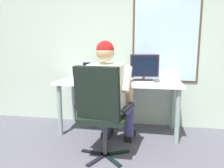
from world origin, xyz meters
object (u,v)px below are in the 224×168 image
object	(u,v)px
laptop	(94,75)
crt_monitor	(144,66)
desk_speaker	(121,74)
wine_glass	(75,74)
desk	(119,88)
office_chair	(101,108)
person_seated	(109,95)

from	to	relation	value
laptop	crt_monitor	bearing A→B (deg)	-3.22
desk_speaker	crt_monitor	bearing A→B (deg)	-16.78
laptop	wine_glass	xyz separation A→B (m)	(-0.21, -0.23, 0.04)
wine_glass	desk_speaker	size ratio (longest dim) A/B	0.93
desk	wine_glass	size ratio (longest dim) A/B	11.44
crt_monitor	desk_speaker	bearing A→B (deg)	163.22
office_chair	crt_monitor	distance (m)	1.00
wine_glass	desk_speaker	xyz separation A→B (m)	(0.60, 0.28, -0.02)
person_seated	crt_monitor	size ratio (longest dim) A/B	3.21
desk	crt_monitor	xyz separation A→B (m)	(0.34, 0.02, 0.31)
desk_speaker	wine_glass	bearing A→B (deg)	-154.66
person_seated	laptop	distance (m)	0.72
crt_monitor	person_seated	bearing A→B (deg)	-122.26
person_seated	laptop	bearing A→B (deg)	118.95
office_chair	person_seated	distance (m)	0.27
desk	person_seated	xyz separation A→B (m)	(-0.03, -0.56, 0.02)
laptop	desk	bearing A→B (deg)	-9.94
person_seated	laptop	world-z (taller)	person_seated
desk	office_chair	bearing A→B (deg)	-94.40
desk	office_chair	size ratio (longest dim) A/B	1.66
crt_monitor	laptop	world-z (taller)	crt_monitor
desk	laptop	distance (m)	0.41
person_seated	wine_glass	distance (m)	0.70
crt_monitor	office_chair	bearing A→B (deg)	-115.76
person_seated	wine_glass	xyz separation A→B (m)	(-0.55, 0.39, 0.18)
wine_glass	desk	bearing A→B (deg)	15.64
office_chair	laptop	bearing A→B (deg)	109.37
crt_monitor	wine_glass	bearing A→B (deg)	-168.50
desk	laptop	world-z (taller)	laptop
crt_monitor	wine_glass	xyz separation A→B (m)	(-0.92, -0.19, -0.11)
office_chair	laptop	xyz separation A→B (m)	(-0.31, 0.87, 0.23)
desk	wine_glass	distance (m)	0.63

